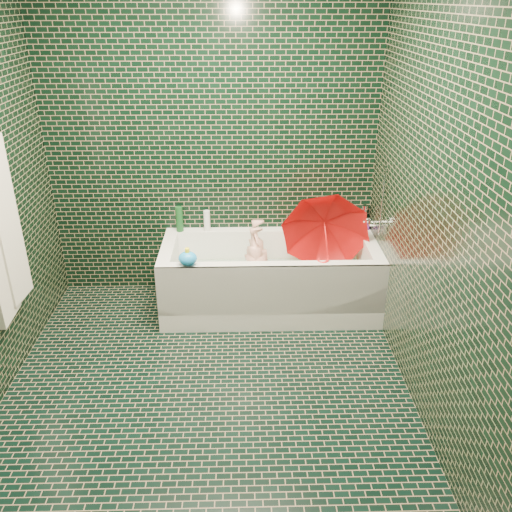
{
  "coord_description": "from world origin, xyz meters",
  "views": [
    {
      "loc": [
        0.24,
        -2.81,
        2.31
      ],
      "look_at": [
        0.33,
        0.82,
        0.56
      ],
      "focal_mm": 38.0,
      "sensor_mm": 36.0,
      "label": 1
    }
  ],
  "objects_px": {
    "child": "(261,275)",
    "rubber_duck": "(345,224)",
    "bathtub": "(270,284)",
    "bath_toy": "(188,258)",
    "umbrella": "(326,240)"
  },
  "relations": [
    {
      "from": "bathtub",
      "to": "child",
      "type": "height_order",
      "value": "bathtub"
    },
    {
      "from": "bathtub",
      "to": "rubber_duck",
      "type": "bearing_deg",
      "value": 28.5
    },
    {
      "from": "bathtub",
      "to": "bath_toy",
      "type": "distance_m",
      "value": 0.79
    },
    {
      "from": "rubber_duck",
      "to": "umbrella",
      "type": "bearing_deg",
      "value": -105.32
    },
    {
      "from": "child",
      "to": "rubber_duck",
      "type": "distance_m",
      "value": 0.85
    },
    {
      "from": "bathtub",
      "to": "bath_toy",
      "type": "height_order",
      "value": "bath_toy"
    },
    {
      "from": "umbrella",
      "to": "rubber_duck",
      "type": "bearing_deg",
      "value": 67.21
    },
    {
      "from": "umbrella",
      "to": "rubber_duck",
      "type": "relative_size",
      "value": 6.21
    },
    {
      "from": "bathtub",
      "to": "umbrella",
      "type": "xyz_separation_m",
      "value": [
        0.43,
        -0.02,
        0.39
      ]
    },
    {
      "from": "bathtub",
      "to": "bath_toy",
      "type": "bearing_deg",
      "value": -152.52
    },
    {
      "from": "umbrella",
      "to": "bath_toy",
      "type": "height_order",
      "value": "umbrella"
    },
    {
      "from": "child",
      "to": "rubber_duck",
      "type": "bearing_deg",
      "value": 128.23
    },
    {
      "from": "child",
      "to": "bath_toy",
      "type": "relative_size",
      "value": 6.3
    },
    {
      "from": "bathtub",
      "to": "umbrella",
      "type": "distance_m",
      "value": 0.58
    },
    {
      "from": "child",
      "to": "umbrella",
      "type": "bearing_deg",
      "value": 101.48
    }
  ]
}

